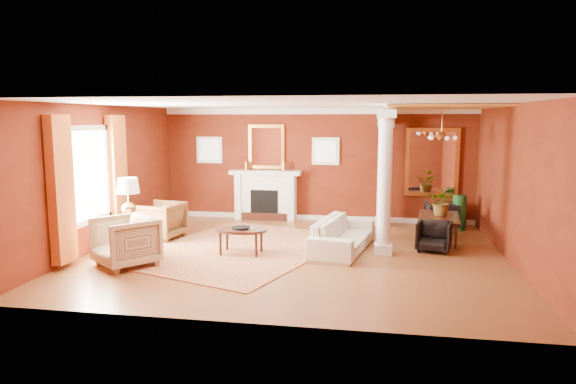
% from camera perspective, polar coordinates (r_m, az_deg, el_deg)
% --- Properties ---
extents(ground, '(8.00, 8.00, 0.00)m').
position_cam_1_polar(ground, '(10.12, 0.77, -6.89)').
color(ground, brown).
rests_on(ground, ground).
extents(room_shell, '(8.04, 7.04, 2.92)m').
position_cam_1_polar(room_shell, '(9.79, 0.80, 4.59)').
color(room_shell, maroon).
rests_on(room_shell, ground).
extents(fireplace, '(1.85, 0.42, 1.29)m').
position_cam_1_polar(fireplace, '(13.42, -2.51, -0.34)').
color(fireplace, white).
rests_on(fireplace, ground).
extents(overmantel_mirror, '(0.95, 0.07, 1.15)m').
position_cam_1_polar(overmantel_mirror, '(13.42, -2.42, 5.05)').
color(overmantel_mirror, gold).
rests_on(overmantel_mirror, fireplace).
extents(flank_window_left, '(0.70, 0.07, 0.70)m').
position_cam_1_polar(flank_window_left, '(13.85, -8.71, 4.64)').
color(flank_window_left, white).
rests_on(flank_window_left, room_shell).
extents(flank_window_right, '(0.70, 0.07, 0.70)m').
position_cam_1_polar(flank_window_right, '(13.20, 4.20, 4.54)').
color(flank_window_right, white).
rests_on(flank_window_right, room_shell).
extents(left_window, '(0.21, 2.55, 2.60)m').
position_cam_1_polar(left_window, '(10.61, -21.02, 1.10)').
color(left_window, white).
rests_on(left_window, room_shell).
extents(column_front, '(0.36, 0.36, 2.80)m').
position_cam_1_polar(column_front, '(10.03, 10.70, 1.14)').
color(column_front, white).
rests_on(column_front, ground).
extents(column_back, '(0.36, 0.36, 2.80)m').
position_cam_1_polar(column_back, '(12.71, 10.51, 2.60)').
color(column_back, white).
rests_on(column_back, ground).
extents(header_beam, '(0.30, 3.20, 0.32)m').
position_cam_1_polar(header_beam, '(11.55, 10.73, 7.98)').
color(header_beam, white).
rests_on(header_beam, column_front).
extents(amber_ceiling, '(2.30, 3.40, 0.04)m').
position_cam_1_polar(amber_ceiling, '(11.48, 16.60, 9.04)').
color(amber_ceiling, gold).
rests_on(amber_ceiling, room_shell).
extents(dining_mirror, '(1.30, 0.07, 1.70)m').
position_cam_1_polar(dining_mirror, '(13.22, 15.71, 3.18)').
color(dining_mirror, gold).
rests_on(dining_mirror, room_shell).
extents(chandelier, '(0.60, 0.62, 0.75)m').
position_cam_1_polar(chandelier, '(11.54, 16.69, 5.93)').
color(chandelier, '#C2813D').
rests_on(chandelier, room_shell).
extents(crown_trim, '(8.00, 0.08, 0.16)m').
position_cam_1_polar(crown_trim, '(13.20, 3.15, 8.98)').
color(crown_trim, white).
rests_on(crown_trim, room_shell).
extents(base_trim, '(8.00, 0.08, 0.12)m').
position_cam_1_polar(base_trim, '(13.45, 3.06, -2.86)').
color(base_trim, white).
rests_on(base_trim, ground).
extents(rug, '(4.59, 5.26, 0.02)m').
position_cam_1_polar(rug, '(10.53, -5.42, -6.27)').
color(rug, maroon).
rests_on(rug, ground).
extents(sofa, '(1.04, 2.29, 0.86)m').
position_cam_1_polar(sofa, '(10.34, 6.14, -4.15)').
color(sofa, beige).
rests_on(sofa, ground).
extents(armchair_leopard, '(0.96, 1.01, 0.90)m').
position_cam_1_polar(armchair_leopard, '(11.63, -14.01, -2.88)').
color(armchair_leopard, black).
rests_on(armchair_leopard, ground).
extents(armchair_stripe, '(1.31, 1.30, 0.98)m').
position_cam_1_polar(armchair_stripe, '(9.64, -17.63, -5.02)').
color(armchair_stripe, tan).
rests_on(armchair_stripe, ground).
extents(coffee_table, '(1.01, 1.01, 0.51)m').
position_cam_1_polar(coffee_table, '(10.03, -5.24, -4.35)').
color(coffee_table, black).
rests_on(coffee_table, ground).
extents(coffee_book, '(0.16, 0.05, 0.22)m').
position_cam_1_polar(coffee_book, '(10.00, -4.87, -3.46)').
color(coffee_book, black).
rests_on(coffee_book, coffee_table).
extents(side_table, '(0.60, 0.60, 1.49)m').
position_cam_1_polar(side_table, '(10.48, -17.28, -1.15)').
color(side_table, black).
rests_on(side_table, ground).
extents(dining_table, '(0.71, 1.58, 0.85)m').
position_cam_1_polar(dining_table, '(11.61, 16.52, -3.11)').
color(dining_table, black).
rests_on(dining_table, ground).
extents(dining_chair_near, '(0.76, 0.72, 0.66)m').
position_cam_1_polar(dining_chair_near, '(10.66, 15.90, -4.62)').
color(dining_chair_near, black).
rests_on(dining_chair_near, ground).
extents(dining_chair_far, '(0.75, 0.71, 0.71)m').
position_cam_1_polar(dining_chair_far, '(12.89, 16.64, -2.35)').
color(dining_chair_far, black).
rests_on(dining_chair_far, ground).
extents(green_urn, '(0.36, 0.36, 0.86)m').
position_cam_1_polar(green_urn, '(12.82, 18.47, -2.56)').
color(green_urn, '#15441B').
rests_on(green_urn, ground).
extents(potted_plant, '(0.74, 0.78, 0.48)m').
position_cam_1_polar(potted_plant, '(11.55, 16.82, 0.16)').
color(potted_plant, '#26591E').
rests_on(potted_plant, dining_table).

